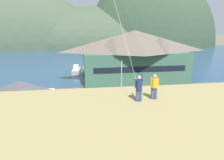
% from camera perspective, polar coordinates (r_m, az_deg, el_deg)
% --- Properties ---
extents(ground_plane, '(600.00, 600.00, 0.00)m').
position_cam_1_polar(ground_plane, '(23.36, 1.36, -14.74)').
color(ground_plane, '#66604C').
extents(parking_lot_pad, '(40.00, 20.00, 0.10)m').
position_cam_1_polar(parking_lot_pad, '(27.75, -0.31, -9.59)').
color(parking_lot_pad, slate).
rests_on(parking_lot_pad, ground).
extents(bay_water, '(360.00, 84.00, 0.03)m').
position_cam_1_polar(bay_water, '(80.92, -5.48, 6.66)').
color(bay_water, navy).
rests_on(bay_water, ground).
extents(far_hill_east_peak, '(133.44, 66.60, 72.52)m').
position_cam_1_polar(far_hill_east_peak, '(146.80, -29.61, 8.50)').
color(far_hill_east_peak, '#42513D').
rests_on(far_hill_east_peak, ground).
extents(far_hill_center_saddle, '(137.22, 67.80, 51.58)m').
position_cam_1_polar(far_hill_center_saddle, '(137.63, 0.14, 10.11)').
color(far_hill_center_saddle, '#42513D').
rests_on(far_hill_center_saddle, ground).
extents(far_hill_far_shoulder, '(85.95, 61.08, 91.36)m').
position_cam_1_polar(far_hill_far_shoulder, '(137.66, 11.00, 9.84)').
color(far_hill_far_shoulder, '#334733').
rests_on(far_hill_far_shoulder, ground).
extents(harbor_lodge, '(23.63, 11.46, 11.05)m').
position_cam_1_polar(harbor_lodge, '(43.60, 6.59, 7.37)').
color(harbor_lodge, '#38604C').
rests_on(harbor_lodge, ground).
extents(storage_shed_near_lot, '(7.67, 6.06, 5.67)m').
position_cam_1_polar(storage_shed_near_lot, '(25.79, -24.63, -6.01)').
color(storage_shed_near_lot, beige).
rests_on(storage_shed_near_lot, ground).
extents(wharf_dock, '(3.20, 11.11, 0.70)m').
position_cam_1_polar(wharf_dock, '(54.73, -6.77, 3.00)').
color(wharf_dock, '#70604C').
rests_on(wharf_dock, ground).
extents(moored_boat_wharfside, '(2.25, 6.04, 2.16)m').
position_cam_1_polar(moored_boat_wharfside, '(52.92, -10.28, 2.86)').
color(moored_boat_wharfside, '#A8A399').
rests_on(moored_boat_wharfside, ground).
extents(moored_boat_outer_mooring, '(2.79, 7.46, 2.16)m').
position_cam_1_polar(moored_boat_outer_mooring, '(53.24, -2.95, 3.16)').
color(moored_boat_outer_mooring, navy).
rests_on(moored_boat_outer_mooring, ground).
extents(parked_car_back_row_right, '(4.31, 2.27, 1.82)m').
position_cam_1_polar(parked_car_back_row_right, '(30.67, 18.29, -5.88)').
color(parked_car_back_row_right, navy).
rests_on(parked_car_back_row_right, parking_lot_pad).
extents(parked_car_lone_by_shed, '(4.32, 2.29, 1.82)m').
position_cam_1_polar(parked_car_lone_by_shed, '(35.29, 25.93, -3.93)').
color(parked_car_lone_by_shed, silver).
rests_on(parked_car_lone_by_shed, parking_lot_pad).
extents(parked_car_front_row_red, '(4.35, 2.37, 1.82)m').
position_cam_1_polar(parked_car_front_row_red, '(23.92, 5.44, -11.18)').
color(parked_car_front_row_red, '#236633').
rests_on(parked_car_front_row_red, parking_lot_pad).
extents(parked_car_corner_spot, '(4.30, 2.24, 1.82)m').
position_cam_1_polar(parked_car_corner_spot, '(27.58, -3.01, -7.47)').
color(parked_car_corner_spot, '#9EA3A8').
rests_on(parked_car_corner_spot, parking_lot_pad).
extents(parked_car_front_row_silver, '(4.30, 2.26, 1.82)m').
position_cam_1_polar(parked_car_front_row_silver, '(28.82, 28.02, -8.29)').
color(parked_car_front_row_silver, '#9EA3A8').
rests_on(parked_car_front_row_silver, parking_lot_pad).
extents(parking_light_pole, '(0.24, 0.78, 6.28)m').
position_cam_1_polar(parking_light_pole, '(32.09, 2.74, 0.85)').
color(parking_light_pole, '#ADADB2').
rests_on(parking_light_pole, parking_lot_pad).
extents(person_kite_flyer, '(0.60, 0.62, 1.86)m').
position_cam_1_polar(person_kite_flyer, '(13.00, 7.86, -2.18)').
color(person_kite_flyer, '#384770').
rests_on(person_kite_flyer, grassy_hill_foreground).
extents(person_companion, '(0.54, 0.40, 1.74)m').
position_cam_1_polar(person_companion, '(13.59, 12.19, -1.70)').
color(person_companion, '#384770').
rests_on(person_companion, grassy_hill_foreground).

